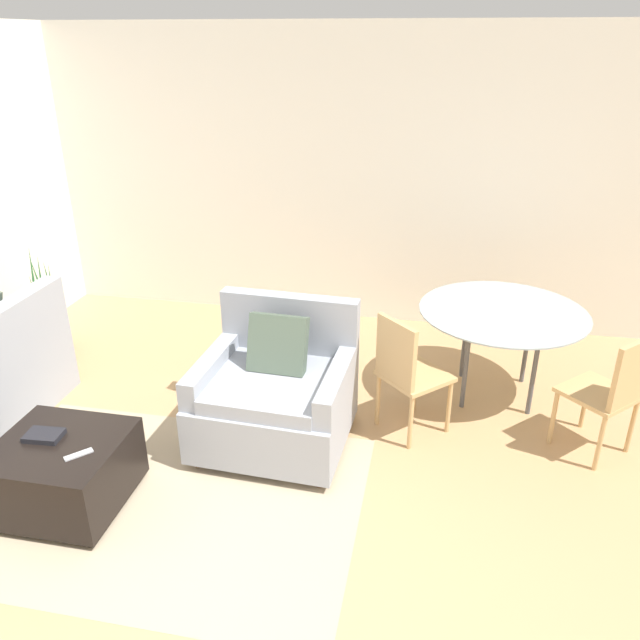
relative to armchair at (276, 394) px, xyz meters
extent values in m
plane|color=tan|center=(0.20, -1.49, -0.37)|extent=(20.00, 20.00, 0.00)
cube|color=white|center=(0.20, 2.25, 1.01)|extent=(12.00, 0.06, 2.75)
cube|color=tan|center=(-0.54, -0.77, -0.36)|extent=(2.45, 1.76, 0.00)
cube|color=brown|center=(-0.54, -1.40, -0.36)|extent=(2.41, 0.06, 0.00)
cube|color=brown|center=(-0.54, -1.15, -0.36)|extent=(2.41, 0.06, 0.00)
cube|color=brown|center=(-0.54, -0.90, -0.36)|extent=(2.41, 0.06, 0.00)
cube|color=brown|center=(-0.54, -0.65, -0.36)|extent=(2.41, 0.06, 0.00)
cube|color=brown|center=(-0.54, -0.40, -0.36)|extent=(2.41, 0.06, 0.00)
cube|color=brown|center=(-0.54, -0.14, -0.36)|extent=(2.41, 0.06, 0.00)
cube|color=#999EA8|center=(-2.27, 0.38, 0.21)|extent=(0.87, 0.12, 0.26)
cube|color=#999EA8|center=(0.00, -0.05, -0.12)|extent=(1.04, 0.97, 0.38)
cube|color=#999EA8|center=(0.00, -0.08, 0.12)|extent=(0.79, 0.84, 0.10)
cube|color=#999EA8|center=(0.02, 0.36, 0.33)|extent=(1.00, 0.17, 0.52)
cube|color=#999EA8|center=(-0.44, -0.03, 0.17)|extent=(0.16, 0.86, 0.20)
cube|color=#999EA8|center=(0.43, -0.07, 0.17)|extent=(0.16, 0.86, 0.20)
cylinder|color=brown|center=(-0.44, -0.41, -0.34)|extent=(0.05, 0.05, 0.06)
cylinder|color=brown|center=(0.40, -0.45, -0.34)|extent=(0.05, 0.05, 0.06)
cylinder|color=brown|center=(-0.40, 0.36, -0.34)|extent=(0.05, 0.05, 0.06)
cylinder|color=brown|center=(0.43, 0.32, -0.34)|extent=(0.05, 0.05, 0.06)
cube|color=#4C5B4C|center=(0.00, 0.07, 0.35)|extent=(0.41, 0.24, 0.41)
cube|color=black|center=(-1.08, -0.90, -0.13)|extent=(0.73, 0.70, 0.40)
cylinder|color=black|center=(-0.77, -1.20, -0.35)|extent=(0.04, 0.04, 0.04)
cylinder|color=black|center=(-1.40, -0.60, -0.35)|extent=(0.04, 0.04, 0.04)
cylinder|color=black|center=(-0.77, -0.60, -0.35)|extent=(0.04, 0.04, 0.04)
cube|color=black|center=(-1.19, -0.87, 0.09)|extent=(0.22, 0.16, 0.03)
cube|color=#B7B7BC|center=(-0.90, -0.98, 0.08)|extent=(0.14, 0.15, 0.01)
cylinder|color=#333338|center=(-2.37, 0.95, -0.23)|extent=(0.33, 0.33, 0.27)
cylinder|color=black|center=(-2.37, 0.95, -0.10)|extent=(0.30, 0.30, 0.02)
cone|color=#286033|center=(-2.28, 0.94, 0.21)|extent=(0.05, 0.11, 0.61)
cone|color=#286033|center=(-2.32, 1.01, 0.18)|extent=(0.07, 0.07, 0.54)
cone|color=#286033|center=(-2.41, 1.00, 0.21)|extent=(0.07, 0.06, 0.62)
cone|color=#286033|center=(-2.45, 0.96, 0.25)|extent=(0.05, 0.09, 0.70)
cone|color=#286033|center=(-2.39, 0.88, 0.14)|extent=(0.10, 0.06, 0.47)
cone|color=#286033|center=(-2.32, 0.88, 0.23)|extent=(0.12, 0.09, 0.66)
cylinder|color=#99A8AD|center=(1.54, 0.93, 0.35)|extent=(1.26, 1.26, 0.01)
cylinder|color=#59595B|center=(1.29, 0.69, -0.01)|extent=(0.04, 0.04, 0.71)
cylinder|color=#59595B|center=(1.78, 0.69, -0.01)|extent=(0.04, 0.04, 0.71)
cylinder|color=#59595B|center=(1.29, 1.18, -0.01)|extent=(0.04, 0.04, 0.71)
cylinder|color=#59595B|center=(1.78, 1.18, -0.01)|extent=(0.04, 0.04, 0.71)
cube|color=tan|center=(0.93, 0.32, 0.07)|extent=(0.59, 0.59, 0.03)
cube|color=tan|center=(0.79, 0.19, 0.31)|extent=(0.29, 0.29, 0.45)
cylinder|color=tan|center=(1.18, 0.32, -0.16)|extent=(0.03, 0.03, 0.42)
cylinder|color=tan|center=(0.93, 0.58, -0.16)|extent=(0.03, 0.03, 0.42)
cylinder|color=tan|center=(0.93, 0.07, -0.16)|extent=(0.03, 0.03, 0.42)
cylinder|color=tan|center=(0.67, 0.32, -0.16)|extent=(0.03, 0.03, 0.42)
cube|color=tan|center=(2.15, 0.32, 0.07)|extent=(0.59, 0.59, 0.03)
cube|color=tan|center=(2.28, 0.19, 0.31)|extent=(0.29, 0.29, 0.45)
cylinder|color=tan|center=(2.15, 0.58, -0.16)|extent=(0.03, 0.03, 0.42)
cylinder|color=tan|center=(1.89, 0.32, -0.16)|extent=(0.03, 0.03, 0.42)
cylinder|color=tan|center=(2.40, 0.32, -0.16)|extent=(0.03, 0.03, 0.42)
cylinder|color=tan|center=(2.15, 0.07, -0.16)|extent=(0.03, 0.03, 0.42)
camera|label=1|loc=(1.02, -3.56, 2.25)|focal=35.00mm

